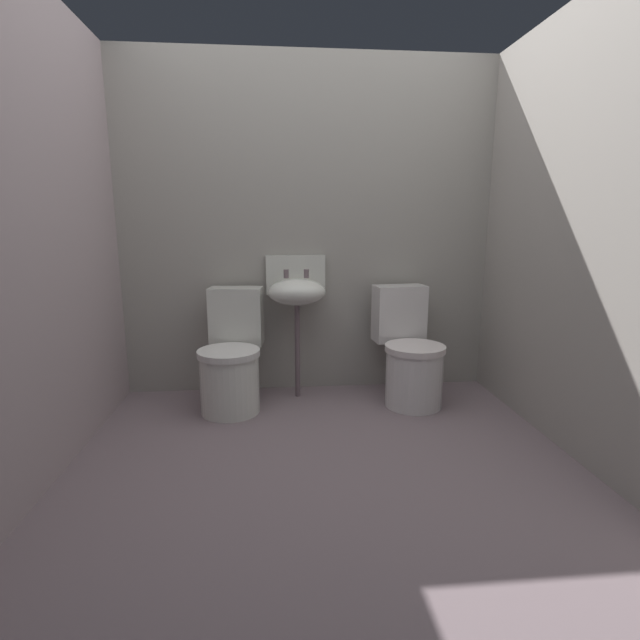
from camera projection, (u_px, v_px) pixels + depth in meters
name	position (u px, v px, depth m)	size (l,w,h in m)	color
ground_plane	(325.00, 473.00, 2.47)	(3.03, 2.80, 0.08)	slate
wall_back	(308.00, 229.00, 3.44)	(3.03, 0.10, 2.35)	#9B978E
wall_left	(27.00, 233.00, 2.19)	(0.10, 2.60, 2.35)	#A19093
wall_right	(590.00, 232.00, 2.44)	(0.10, 2.60, 2.35)	gray
toilet_left	(232.00, 361.00, 3.17)	(0.44, 0.63, 0.78)	silver
toilet_right	(409.00, 356.00, 3.28)	(0.45, 0.63, 0.78)	silver
sink	(297.00, 291.00, 3.31)	(0.42, 0.35, 0.99)	#68575D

